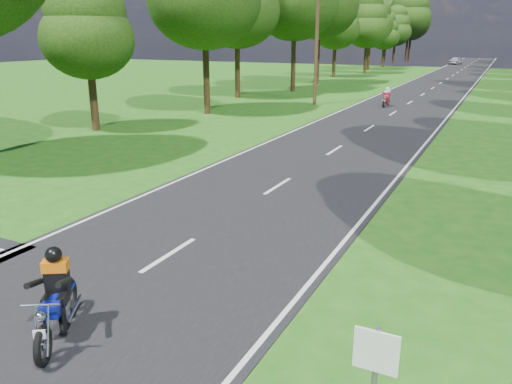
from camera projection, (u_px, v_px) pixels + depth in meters
The scene contains 8 objects.
ground at pixel (106, 295), 9.47m from camera, with size 160.00×160.00×0.00m, color #1A5814.
main_road at pixel (441, 83), 52.22m from camera, with size 7.00×140.00×0.02m, color black.
road_markings at pixel (437, 84), 50.67m from camera, with size 7.40×140.00×0.01m.
treeline at pixel (473, 4), 57.75m from camera, with size 40.00×115.35×14.78m.
telegraph_pole at pixel (317, 46), 34.74m from camera, with size 1.20×0.26×8.00m.
rider_near_blue at pixel (54, 295), 7.95m from camera, with size 0.60×1.79×1.49m, color #0D1A99, non-canonical shape.
rider_far_red at pixel (386, 97), 34.47m from camera, with size 0.54×1.61×1.34m, color #B3150D, non-canonical shape.
distant_car at pixel (456, 61), 86.15m from camera, with size 1.55×3.86×1.31m, color silver.
Camera 1 is at (6.31, -6.31, 4.70)m, focal length 35.00 mm.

